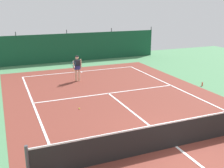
# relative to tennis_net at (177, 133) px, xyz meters

# --- Properties ---
(ground_plane) EXTENTS (36.00, 36.00, 0.00)m
(ground_plane) POSITION_rel_tennis_net_xyz_m (0.00, 0.00, -0.51)
(ground_plane) COLOR #4C8456
(court_surface) EXTENTS (11.02, 26.60, 0.01)m
(court_surface) POSITION_rel_tennis_net_xyz_m (0.00, 0.00, -0.51)
(court_surface) COLOR brown
(court_surface) RESTS_ON ground
(tennis_net) EXTENTS (10.12, 0.10, 1.10)m
(tennis_net) POSITION_rel_tennis_net_xyz_m (0.00, 0.00, 0.00)
(tennis_net) COLOR black
(tennis_net) RESTS_ON ground
(back_fence) EXTENTS (16.30, 0.98, 2.70)m
(back_fence) POSITION_rel_tennis_net_xyz_m (-0.00, 16.26, 0.16)
(back_fence) COLOR #14472D
(back_fence) RESTS_ON ground
(tennis_player) EXTENTS (0.78, 0.70, 1.64)m
(tennis_player) POSITION_rel_tennis_net_xyz_m (-0.90, 9.54, 0.45)
(tennis_player) COLOR #D8AD8C
(tennis_player) RESTS_ON ground
(tennis_ball_near_player) EXTENTS (0.07, 0.07, 0.07)m
(tennis_ball_near_player) POSITION_rel_tennis_net_xyz_m (-2.16, 4.75, -0.48)
(tennis_ball_near_player) COLOR #CCDB33
(tennis_ball_near_player) RESTS_ON ground
(tennis_ball_midcourt) EXTENTS (0.07, 0.07, 0.07)m
(tennis_ball_midcourt) POSITION_rel_tennis_net_xyz_m (-0.44, 12.47, -0.48)
(tennis_ball_midcourt) COLOR #CCDB33
(tennis_ball_midcourt) RESTS_ON ground
(parked_car) EXTENTS (2.23, 4.31, 1.68)m
(parked_car) POSITION_rel_tennis_net_xyz_m (-2.17, 18.89, 0.33)
(parked_car) COLOR black
(parked_car) RESTS_ON ground
(water_bottle) EXTENTS (0.08, 0.08, 0.24)m
(water_bottle) POSITION_rel_tennis_net_xyz_m (5.80, 5.56, -0.39)
(water_bottle) COLOR #D84C38
(water_bottle) RESTS_ON ground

